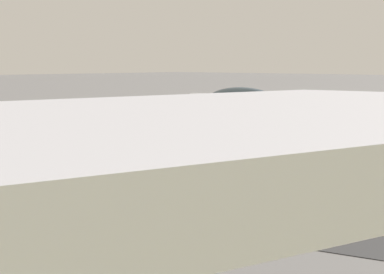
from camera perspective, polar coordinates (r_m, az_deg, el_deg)
fighter_jet at (r=40.68m, az=6.40°, el=0.91°), size 16.91×13.24×5.66m
marker_cone_far at (r=66.43m, az=-2.99°, el=0.40°), size 0.44×0.44×0.55m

